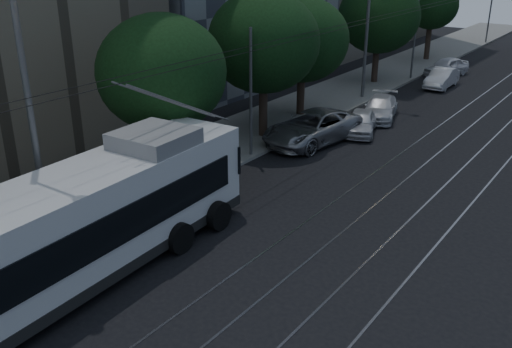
{
  "coord_description": "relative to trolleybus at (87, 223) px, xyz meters",
  "views": [
    {
      "loc": [
        9.53,
        -10.37,
        9.4
      ],
      "look_at": [
        -0.8,
        4.1,
        2.16
      ],
      "focal_mm": 40.0,
      "sensor_mm": 36.0,
      "label": 1
    }
  ],
  "objects": [
    {
      "name": "tree_4",
      "position": [
        -3.8,
        28.44,
        2.94
      ],
      "size": [
        5.62,
        5.62,
        7.25
      ],
      "color": "#2E211A",
      "rests_on": "ground"
    },
    {
      "name": "tree_5",
      "position": [
        -3.8,
        38.96,
        2.77
      ],
      "size": [
        4.29,
        4.29,
        6.49
      ],
      "color": "#2E211A",
      "rests_on": "ground"
    },
    {
      "name": "car_white_d",
      "position": [
        -0.45,
        33.97,
        -1.08
      ],
      "size": [
        2.73,
        4.34,
        1.38
      ],
      "primitive_type": "imported",
      "rotation": [
        0.0,
        0.0,
        -0.3
      ],
      "color": "white",
      "rests_on": "ground"
    },
    {
      "name": "sidewalk",
      "position": [
        -4.3,
        21.09,
        -1.69
      ],
      "size": [
        5.0,
        90.0,
        0.15
      ],
      "primitive_type": "cube",
      "color": "slate",
      "rests_on": "ground"
    },
    {
      "name": "car_white_c",
      "position": [
        0.5,
        30.09,
        -1.11
      ],
      "size": [
        1.47,
        3.99,
        1.3
      ],
      "primitive_type": "imported",
      "rotation": [
        0.0,
        0.0,
        0.02
      ],
      "color": "silver",
      "rests_on": "ground"
    },
    {
      "name": "tree_2",
      "position": [
        -3.3,
        13.81,
        3.12
      ],
      "size": [
        5.53,
        5.53,
        7.39
      ],
      "color": "#2E211A",
      "rests_on": "ground"
    },
    {
      "name": "car_white_a",
      "position": [
        0.5,
        17.41,
        -1.15
      ],
      "size": [
        2.6,
        3.9,
        1.23
      ],
      "primitive_type": "imported",
      "rotation": [
        0.0,
        0.0,
        0.35
      ],
      "color": "silver",
      "rests_on": "ground"
    },
    {
      "name": "tram_rails",
      "position": [
        5.7,
        21.09,
        -1.76
      ],
      "size": [
        4.52,
        90.0,
        0.02
      ],
      "color": "gray",
      "rests_on": "ground"
    },
    {
      "name": "tree_3",
      "position": [
        -3.8,
        18.3,
        2.61
      ],
      "size": [
        5.21,
        5.21,
        6.73
      ],
      "color": "#2E211A",
      "rests_on": "ground"
    },
    {
      "name": "overhead_wires",
      "position": [
        -1.77,
        21.09,
        1.7
      ],
      "size": [
        2.23,
        90.0,
        6.0
      ],
      "color": "black",
      "rests_on": "ground"
    },
    {
      "name": "streetlamp_near",
      "position": [
        -1.59,
        -0.02,
        3.88
      ],
      "size": [
        2.28,
        0.44,
        9.32
      ],
      "color": "#5B5B5D",
      "rests_on": "ground"
    },
    {
      "name": "ground",
      "position": [
        3.2,
        1.09,
        -1.77
      ],
      "size": [
        120.0,
        120.0,
        0.0
      ],
      "primitive_type": "plane",
      "color": "black",
      "rests_on": "ground"
    },
    {
      "name": "tree_1",
      "position": [
        -3.3,
        6.75,
        2.84
      ],
      "size": [
        5.18,
        5.18,
        6.94
      ],
      "color": "#2E211A",
      "rests_on": "ground"
    },
    {
      "name": "car_white_b",
      "position": [
        0.16,
        20.59,
        -1.15
      ],
      "size": [
        2.89,
        4.57,
        1.23
      ],
      "primitive_type": "imported",
      "rotation": [
        0.0,
        0.0,
        0.3
      ],
      "color": "#BBBBC0",
      "rests_on": "ground"
    },
    {
      "name": "trolleybus",
      "position": [
        0.0,
        0.0,
        0.0
      ],
      "size": [
        3.33,
        12.89,
        5.63
      ],
      "rotation": [
        0.0,
        0.0,
        0.05
      ],
      "color": "silver",
      "rests_on": "ground"
    },
    {
      "name": "pickup_silver",
      "position": [
        -0.82,
        14.59,
        -0.97
      ],
      "size": [
        3.47,
        6.07,
        1.59
      ],
      "primitive_type": "imported",
      "rotation": [
        0.0,
        0.0,
        -0.15
      ],
      "color": "#94959B",
      "rests_on": "ground"
    },
    {
      "name": "streetlamp_far",
      "position": [
        -2.19,
        24.04,
        3.98
      ],
      "size": [
        2.31,
        0.44,
        9.49
      ],
      "color": "#5B5B5D",
      "rests_on": "ground"
    }
  ]
}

